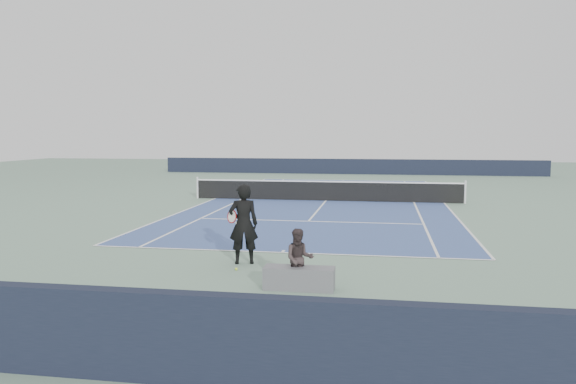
% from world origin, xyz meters
% --- Properties ---
extents(ground, '(80.00, 80.00, 0.00)m').
position_xyz_m(ground, '(0.00, 0.00, 0.00)').
color(ground, slate).
extents(court_surface, '(10.97, 23.77, 0.01)m').
position_xyz_m(court_surface, '(0.00, 0.00, 0.01)').
color(court_surface, '#395088').
rests_on(court_surface, ground).
extents(tennis_net, '(12.90, 0.10, 1.07)m').
position_xyz_m(tennis_net, '(0.00, 0.00, 0.50)').
color(tennis_net, silver).
rests_on(tennis_net, ground).
extents(windscreen_far, '(30.00, 0.25, 1.20)m').
position_xyz_m(windscreen_far, '(0.00, 17.88, 0.60)').
color(windscreen_far, black).
rests_on(windscreen_far, ground).
extents(windscreen_near, '(30.00, 0.25, 1.20)m').
position_xyz_m(windscreen_near, '(0.00, -19.88, 0.60)').
color(windscreen_near, black).
rests_on(windscreen_near, ground).
extents(tennis_player, '(0.88, 0.72, 1.98)m').
position_xyz_m(tennis_player, '(-0.73, -13.24, 0.99)').
color(tennis_player, black).
rests_on(tennis_player, ground).
extents(tennis_ball, '(0.07, 0.07, 0.07)m').
position_xyz_m(tennis_ball, '(-0.73, -13.96, 0.03)').
color(tennis_ball, '#C3E02D').
rests_on(tennis_ball, ground).
extents(spectator_bench, '(1.52, 0.75, 1.27)m').
position_xyz_m(spectator_bench, '(0.97, -15.30, 0.45)').
color(spectator_bench, slate).
rests_on(spectator_bench, ground).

